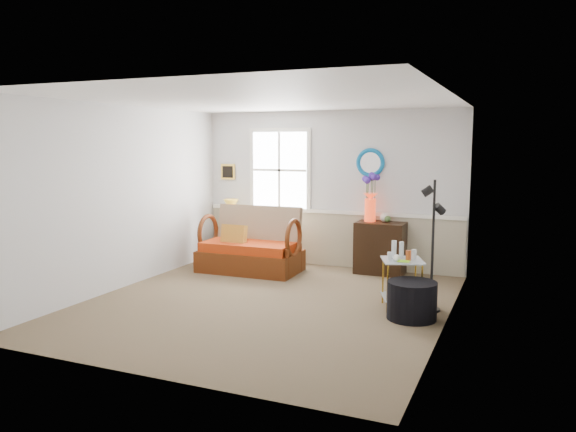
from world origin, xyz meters
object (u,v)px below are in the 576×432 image
at_px(cabinet, 381,248).
at_px(side_table, 402,284).
at_px(lamp_stand, 231,242).
at_px(floor_lamp, 433,246).
at_px(loveseat, 250,240).
at_px(ottoman, 412,300).

distance_m(cabinet, side_table, 1.92).
height_order(lamp_stand, side_table, side_table).
height_order(cabinet, floor_lamp, floor_lamp).
xyz_separation_m(lamp_stand, side_table, (3.44, -1.81, 0.01)).
distance_m(loveseat, cabinet, 2.09).
xyz_separation_m(cabinet, ottoman, (0.91, -2.18, -0.19)).
xyz_separation_m(loveseat, floor_lamp, (3.04, -1.05, 0.30)).
bearing_deg(loveseat, lamp_stand, 135.12).
relative_size(loveseat, floor_lamp, 0.97).
xyz_separation_m(loveseat, cabinet, (1.97, 0.70, -0.11)).
xyz_separation_m(cabinet, floor_lamp, (1.07, -1.75, 0.40)).
bearing_deg(loveseat, ottoman, -28.42).
relative_size(loveseat, ottoman, 2.71).
relative_size(lamp_stand, cabinet, 0.73).
bearing_deg(side_table, floor_lamp, 5.29).
relative_size(side_table, ottoman, 1.06).
bearing_deg(lamp_stand, ottoman, -31.20).
height_order(floor_lamp, ottoman, floor_lamp).
bearing_deg(cabinet, loveseat, -160.43).
bearing_deg(cabinet, side_table, -68.21).
relative_size(lamp_stand, floor_lamp, 0.37).
height_order(lamp_stand, cabinet, cabinet).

